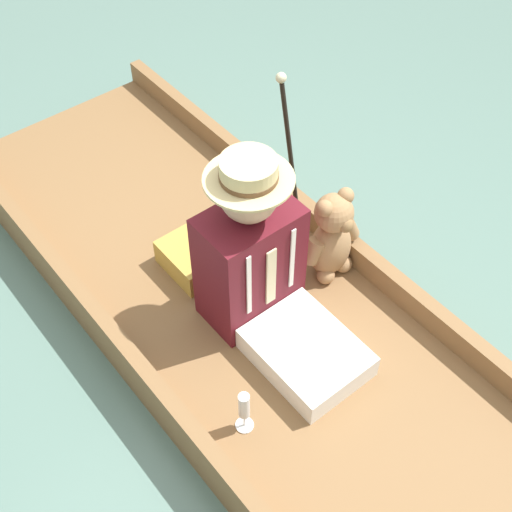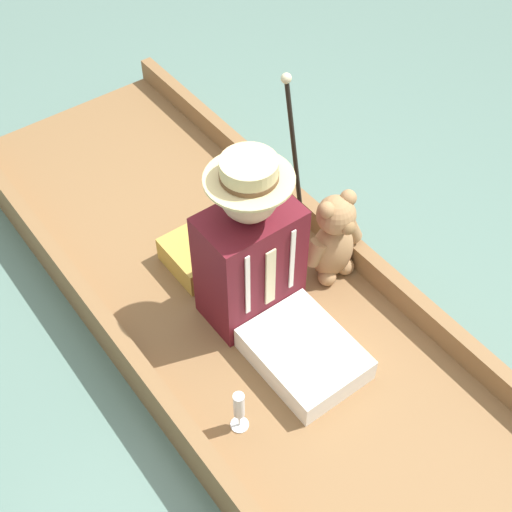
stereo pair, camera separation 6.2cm
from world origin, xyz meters
name	(u,v)px [view 2 (the right image)]	position (x,y,z in m)	size (l,w,h in m)	color
ground_plane	(247,325)	(0.00, 0.00, 0.00)	(16.00, 16.00, 0.00)	slate
punt_boat	(247,315)	(0.00, 0.00, 0.08)	(1.11, 3.33, 0.25)	brown
seat_cushion	(211,248)	(-0.04, -0.32, 0.19)	(0.39, 0.27, 0.12)	#B7933D
seated_person	(261,270)	(-0.02, 0.07, 0.42)	(0.38, 0.73, 0.79)	white
teddy_bear	(334,239)	(-0.40, 0.06, 0.34)	(0.31, 0.18, 0.44)	#9E754C
wine_glass	(239,408)	(0.34, 0.42, 0.25)	(0.07, 0.07, 0.21)	silver
walking_cane	(294,145)	(-0.46, -0.29, 0.58)	(0.04, 0.19, 0.76)	black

